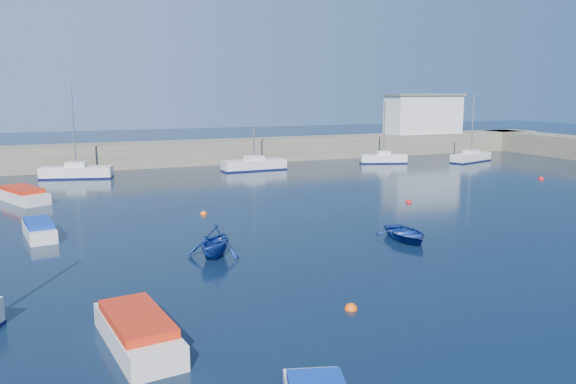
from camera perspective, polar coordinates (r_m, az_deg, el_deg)
name	(u,v)px	position (r m, az deg, el deg)	size (l,w,h in m)	color
ground	(492,293)	(24.51, 20.05, -9.65)	(220.00, 220.00, 0.00)	black
back_wall	(205,152)	(65.10, -8.44, 4.04)	(96.00, 4.50, 2.60)	#706955
harbor_office	(423,115)	(77.86, 13.58, 7.64)	(10.00, 4.00, 5.00)	silver
sailboat_5	(76,172)	(56.86, -20.70, 1.94)	(6.76, 3.47, 8.59)	silver
sailboat_6	(254,164)	(58.81, -3.46, 2.81)	(6.78, 2.16, 8.80)	silver
sailboat_7	(383,158)	(65.54, 9.66, 3.39)	(5.46, 3.11, 7.05)	silver
sailboat_8	(471,157)	(69.40, 18.09, 3.40)	(6.32, 3.53, 8.00)	silver
motorboat_0	(137,331)	(19.05, -15.05, -13.48)	(2.32, 5.06, 1.09)	silver
motorboat_1	(39,229)	(34.42, -23.97, -3.50)	(1.92, 4.14, 0.98)	silver
motorboat_2	(23,195)	(46.10, -25.34, -0.27)	(3.91, 5.66, 1.10)	silver
dinghy_center	(406,234)	(31.58, 11.89, -4.18)	(2.49, 3.48, 0.72)	navy
dinghy_left	(215,241)	(27.93, -7.47, -4.99)	(2.61, 3.03, 1.60)	navy
buoy_0	(351,309)	(21.61, 6.41, -11.76)	(0.49, 0.49, 0.49)	#FF560D
buoy_1	(409,203)	(42.38, 12.16, -1.06)	(0.44, 0.44, 0.44)	red
buoy_3	(204,214)	(37.87, -8.56, -2.26)	(0.46, 0.46, 0.46)	#FF560D
buoy_4	(541,179)	(57.78, 24.32, 1.20)	(0.49, 0.49, 0.49)	red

